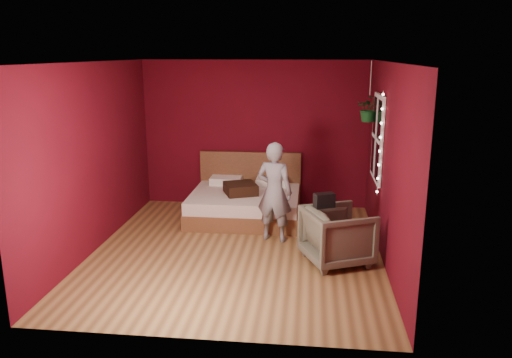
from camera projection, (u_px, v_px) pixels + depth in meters
name	position (u px, v px, depth m)	size (l,w,h in m)	color
floor	(237.00, 251.00, 7.04)	(4.50, 4.50, 0.00)	olive
room_walls	(236.00, 133.00, 6.62)	(4.04, 4.54, 2.62)	#560915
window	(377.00, 138.00, 7.32)	(0.05, 0.97, 1.27)	white
fairy_lights	(380.00, 144.00, 6.82)	(0.04, 0.04, 1.45)	silver
bed	(246.00, 202.00, 8.44)	(1.81, 1.54, 1.00)	brown
person	(274.00, 192.00, 7.28)	(0.54, 0.35, 1.48)	gray
armchair	(337.00, 236.00, 6.58)	(0.80, 0.82, 0.75)	#676451
handbag	(324.00, 200.00, 6.53)	(0.26, 0.13, 0.19)	black
throw_pillow	(240.00, 189.00, 8.22)	(0.49, 0.49, 0.17)	black
hanging_plant	(369.00, 108.00, 7.72)	(0.38, 0.34, 0.93)	silver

